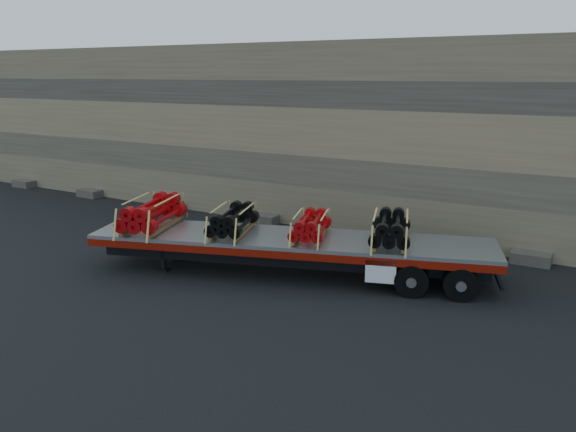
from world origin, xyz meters
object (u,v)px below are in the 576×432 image
bundle_midfront (233,221)px  bundle_rear (390,229)px  trailer (290,256)px  bundle_midrear (311,226)px  bundle_front (152,214)px

bundle_midfront → bundle_rear: bearing=0.0°
trailer → bundle_rear: bearing=-0.0°
bundle_midfront → bundle_rear: bundle_rear is taller
bundle_midfront → bundle_rear: 4.65m
bundle_midrear → bundle_rear: bearing=0.0°
bundle_front → bundle_rear: (6.91, 2.20, -0.06)m
trailer → bundle_rear: 3.07m
trailer → bundle_midfront: 1.99m
trailer → bundle_midfront: bundle_midfront is taller
bundle_front → bundle_midfront: bearing=0.0°
bundle_midrear → bundle_rear: 2.29m
trailer → bundle_midrear: 1.12m
trailer → bundle_front: bearing=-180.0°
trailer → bundle_rear: (2.78, 0.88, 0.98)m
trailer → bundle_midrear: bundle_midrear is taller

